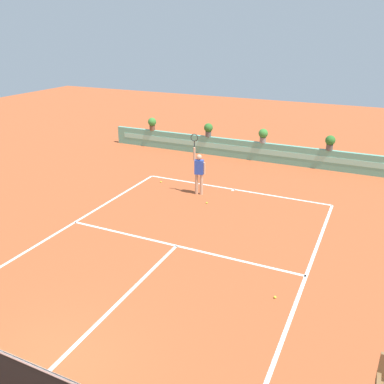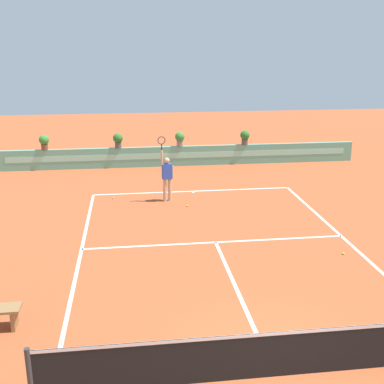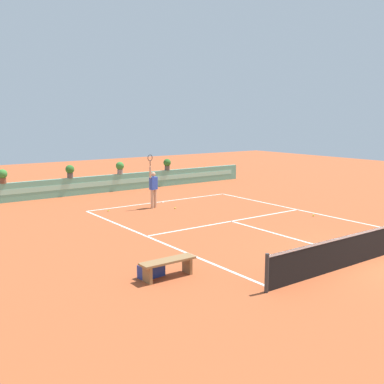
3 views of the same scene
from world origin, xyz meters
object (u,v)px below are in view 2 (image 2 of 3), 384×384
(potted_plant_left, at_px, (118,140))
(tennis_ball_near_baseline, at_px, (113,198))
(tennis_player, at_px, (167,175))
(potted_plant_centre, at_px, (180,138))
(tennis_ball_by_sideline, at_px, (187,206))
(potted_plant_right, at_px, (245,136))
(potted_plant_far_left, at_px, (44,141))
(tennis_ball_mid_court, at_px, (343,253))

(potted_plant_left, bearing_deg, tennis_ball_near_baseline, -91.86)
(tennis_ball_near_baseline, xyz_separation_m, potted_plant_left, (0.17, 5.09, 1.38))
(tennis_player, distance_m, potted_plant_left, 5.98)
(tennis_player, distance_m, potted_plant_centre, 5.75)
(tennis_ball_near_baseline, xyz_separation_m, tennis_ball_by_sideline, (2.83, -1.34, 0.00))
(tennis_ball_near_baseline, height_order, potted_plant_right, potted_plant_right)
(potted_plant_far_left, xyz_separation_m, potted_plant_centre, (6.59, 0.00, 0.00))
(potted_plant_far_left, bearing_deg, potted_plant_left, 0.00)
(tennis_ball_by_sideline, height_order, potted_plant_centre, potted_plant_centre)
(tennis_ball_mid_court, relative_size, potted_plant_right, 0.09)
(tennis_player, bearing_deg, potted_plant_far_left, 134.25)
(tennis_ball_by_sideline, bearing_deg, potted_plant_centre, 86.48)
(tennis_ball_near_baseline, relative_size, potted_plant_centre, 0.09)
(potted_plant_far_left, bearing_deg, potted_plant_centre, 0.00)
(tennis_ball_mid_court, bearing_deg, tennis_player, 129.57)
(tennis_ball_near_baseline, relative_size, potted_plant_far_left, 0.09)
(tennis_ball_by_sideline, height_order, potted_plant_right, potted_plant_right)
(potted_plant_centre, bearing_deg, tennis_ball_near_baseline, -122.36)
(potted_plant_far_left, height_order, potted_plant_centre, same)
(tennis_player, xyz_separation_m, tennis_ball_by_sideline, (0.71, -0.80, -1.02))
(tennis_ball_near_baseline, xyz_separation_m, tennis_ball_mid_court, (6.86, -6.28, 0.00))
(tennis_ball_near_baseline, distance_m, potted_plant_left, 5.28)
(potted_plant_right, bearing_deg, tennis_player, -128.14)
(tennis_ball_near_baseline, height_order, tennis_ball_by_sideline, same)
(tennis_ball_near_baseline, bearing_deg, tennis_ball_mid_court, -42.44)
(tennis_player, bearing_deg, potted_plant_centre, 78.95)
(tennis_player, relative_size, potted_plant_right, 3.57)
(tennis_ball_mid_court, relative_size, tennis_ball_by_sideline, 1.00)
(tennis_ball_mid_court, height_order, potted_plant_left, potted_plant_left)
(tennis_player, distance_m, potted_plant_far_left, 7.87)
(tennis_ball_by_sideline, xyz_separation_m, potted_plant_far_left, (-6.19, 6.43, 1.38))
(potted_plant_left, xyz_separation_m, potted_plant_right, (6.38, 0.00, 0.00))
(potted_plant_left, xyz_separation_m, potted_plant_far_left, (-3.53, 0.00, 0.00))
(tennis_ball_by_sideline, relative_size, potted_plant_far_left, 0.09)
(potted_plant_right, bearing_deg, tennis_ball_mid_court, -88.42)
(potted_plant_far_left, height_order, potted_plant_right, same)
(tennis_player, height_order, tennis_ball_near_baseline, tennis_player)
(tennis_ball_near_baseline, bearing_deg, potted_plant_left, 88.14)
(tennis_player, xyz_separation_m, potted_plant_left, (-1.96, 5.63, 0.36))
(potted_plant_far_left, distance_m, potted_plant_centre, 6.59)
(tennis_ball_mid_court, height_order, potted_plant_far_left, potted_plant_far_left)
(tennis_ball_mid_court, bearing_deg, tennis_ball_by_sideline, 129.23)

